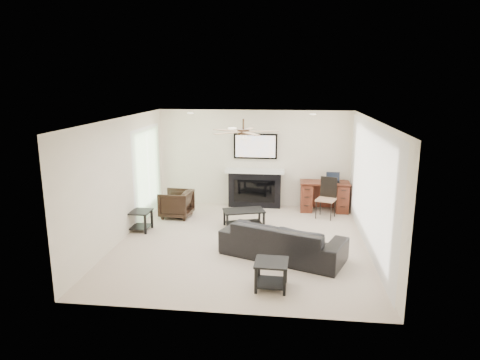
{
  "coord_description": "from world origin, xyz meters",
  "views": [
    {
      "loc": [
        0.91,
        -8.16,
        3.21
      ],
      "look_at": [
        -0.11,
        0.5,
        1.19
      ],
      "focal_mm": 32.0,
      "sensor_mm": 36.0,
      "label": 1
    }
  ],
  "objects_px": {
    "sofa": "(283,240)",
    "armchair": "(176,204)",
    "fireplace_unit": "(255,171)",
    "coffee_table": "(244,218)",
    "desk": "(324,196)"
  },
  "relations": [
    {
      "from": "sofa",
      "to": "armchair",
      "type": "bearing_deg",
      "value": -18.2
    },
    {
      "from": "armchair",
      "to": "fireplace_unit",
      "type": "distance_m",
      "value": 2.2
    },
    {
      "from": "coffee_table",
      "to": "fireplace_unit",
      "type": "distance_m",
      "value": 1.81
    },
    {
      "from": "coffee_table",
      "to": "armchair",
      "type": "bearing_deg",
      "value": 144.2
    },
    {
      "from": "armchair",
      "to": "desk",
      "type": "height_order",
      "value": "desk"
    },
    {
      "from": "armchair",
      "to": "desk",
      "type": "bearing_deg",
      "value": 108.9
    },
    {
      "from": "sofa",
      "to": "armchair",
      "type": "relative_size",
      "value": 3.15
    },
    {
      "from": "sofa",
      "to": "desk",
      "type": "distance_m",
      "value": 3.21
    },
    {
      "from": "sofa",
      "to": "coffee_table",
      "type": "height_order",
      "value": "sofa"
    },
    {
      "from": "sofa",
      "to": "desk",
      "type": "bearing_deg",
      "value": -86.36
    },
    {
      "from": "sofa",
      "to": "coffee_table",
      "type": "relative_size",
      "value": 2.52
    },
    {
      "from": "sofa",
      "to": "fireplace_unit",
      "type": "xyz_separation_m",
      "value": [
        -0.79,
        3.24,
        0.62
      ]
    },
    {
      "from": "armchair",
      "to": "coffee_table",
      "type": "xyz_separation_m",
      "value": [
        1.7,
        -0.55,
        -0.13
      ]
    },
    {
      "from": "sofa",
      "to": "armchair",
      "type": "xyz_separation_m",
      "value": [
        -2.6,
        2.15,
        -0.0
      ]
    },
    {
      "from": "coffee_table",
      "to": "desk",
      "type": "distance_m",
      "value": 2.38
    }
  ]
}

